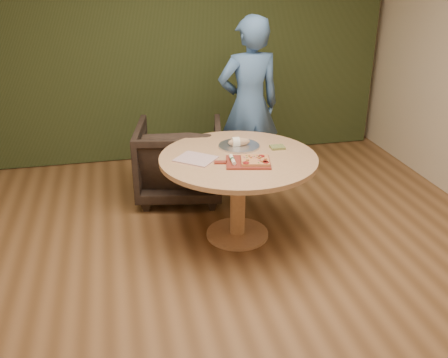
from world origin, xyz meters
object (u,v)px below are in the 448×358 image
Objects in this scene: bread_roll at (238,142)px; person_standing at (249,106)px; cutlery_roll at (232,160)px; pizza_paddle at (247,162)px; pedestal_table at (238,172)px; flatbread_pizza at (255,160)px; armchair at (180,157)px; serving_tray at (239,146)px.

bread_roll is 0.11× the size of person_standing.
pizza_paddle is at bearing -10.78° from cutlery_roll.
person_standing is at bearing 70.05° from pedestal_table.
cutlery_roll is (-0.18, 0.05, 0.00)m from flatbread_pizza.
pedestal_table is 1.01m from armchair.
armchair reaches higher than serving_tray.
flatbread_pizza is 1.36× the size of bread_roll.
serving_tray is at bearing 71.55° from cutlery_roll.
flatbread_pizza is 1.32× the size of cutlery_roll.
bread_roll is 0.90m from armchair.
bread_roll is at bearing 72.81° from cutlery_roll.
armchair is at bearing 122.88° from pizza_paddle.
serving_tray reaches higher than pedestal_table.
serving_tray is 0.82m from person_standing.
person_standing is (0.26, 1.15, 0.11)m from flatbread_pizza.
pedestal_table is at bearing 61.71° from cutlery_roll.
cutlery_roll is (-0.08, -0.13, 0.17)m from pedestal_table.
flatbread_pizza is at bearing -61.71° from pedestal_table.
pedestal_table is 1.54× the size of armchair.
pizza_paddle is at bearing 69.05° from person_standing.
flatbread_pizza reaches higher than cutlery_roll.
person_standing is (0.30, 0.75, 0.09)m from bread_roll.
serving_tray is (0.14, 0.35, -0.02)m from cutlery_roll.
pizza_paddle reaches higher than pedestal_table.
armchair is 0.48× the size of person_standing.
pizza_paddle is 0.38m from bread_roll.
cutlery_roll is 0.11× the size of person_standing.
bread_roll is 0.82m from person_standing.
person_standing is at bearing 72.27° from cutlery_roll.
bread_roll is at bearing 63.27° from person_standing.
person_standing is at bearing 68.25° from bread_roll.
pizza_paddle is at bearing 121.42° from armchair.
pedestal_table is 0.27m from serving_tray.
armchair is (-0.40, 1.08, -0.33)m from pizza_paddle.
person_standing is (0.32, 1.13, 0.13)m from pizza_paddle.
serving_tray is at bearing 0.00° from bread_roll.
armchair is at bearing 112.12° from pedestal_table.
person_standing reaches higher than flatbread_pizza.
pizza_paddle is 1.79× the size of flatbread_pizza.
person_standing is (0.73, 0.06, 0.46)m from armchair.
armchair is (-0.43, 0.70, -0.33)m from serving_tray.
pizza_paddle is at bearing 165.26° from flatbread_pizza.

